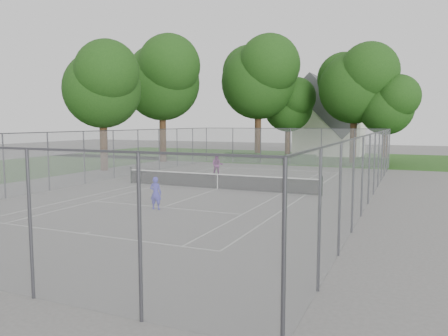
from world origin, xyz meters
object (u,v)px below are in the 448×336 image
at_px(girl_player, 156,193).
at_px(woman_player, 217,165).
at_px(house, 330,123).
at_px(tennis_net, 218,181).

height_order(girl_player, woman_player, woman_player).
bearing_deg(woman_player, house, 59.72).
bearing_deg(girl_player, house, -99.69).
relative_size(girl_player, woman_player, 0.88).
height_order(tennis_net, girl_player, girl_player).
distance_m(house, woman_player, 26.24).
distance_m(tennis_net, woman_player, 6.04).
distance_m(tennis_net, house, 31.48).
xyz_separation_m(tennis_net, woman_player, (-2.51, 5.48, 0.37)).
distance_m(girl_player, woman_player, 12.64).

